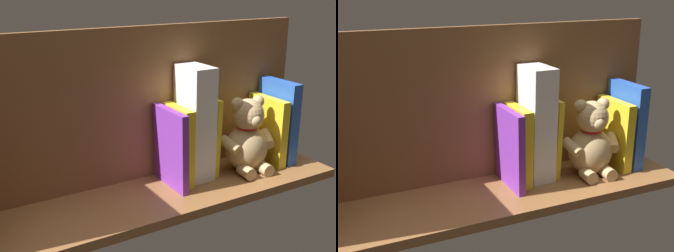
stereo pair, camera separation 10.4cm
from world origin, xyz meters
TOP-DOWN VIEW (x-y plane):
  - ground_plane at (0.00, 0.00)cm, footprint 89.21×24.27cm
  - shelf_back_panel at (0.00, -9.88)cm, footprint 89.21×1.50cm
  - book_0 at (-36.09, -1.92)cm, footprint 3.11×13.62cm
  - book_1 at (-32.49, -1.90)cm, footprint 2.66×13.67cm
  - teddy_bear at (-23.80, -0.12)cm, footprint 16.09×13.47cm
  - book_2 at (-14.35, -4.05)cm, footprint 2.01×9.37cm
  - dictionary_thick_white at (-9.77, -3.50)cm, footprint 6.21×10.28cm
  - book_3 at (-4.61, -2.99)cm, footprint 2.54×11.49cm
  - book_4 at (-1.68, -1.75)cm, footprint 2.19×13.96cm

SIDE VIEW (x-z plane):
  - ground_plane at x=0.00cm, z-range -2.20..0.00cm
  - teddy_bear at x=-23.80cm, z-range -1.19..18.72cm
  - book_1 at x=-32.49cm, z-range -0.01..18.19cm
  - book_3 at x=-4.61cm, z-range 0.00..19.26cm
  - book_4 at x=-1.68cm, z-range -0.02..19.43cm
  - book_2 at x=-14.35cm, z-range -0.02..20.14cm
  - book_0 at x=-36.09cm, z-range 0.00..22.39cm
  - dictionary_thick_white at x=-9.77cm, z-range 0.00..28.57cm
  - shelf_back_panel at x=0.00cm, z-range 0.00..38.02cm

